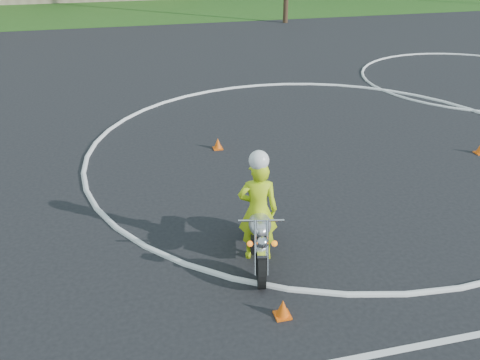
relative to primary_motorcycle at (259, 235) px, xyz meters
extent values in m
plane|color=black|center=(2.96, 1.44, -0.54)|extent=(120.00, 120.00, 0.00)
cube|color=#1E4714|center=(2.96, 28.44, -0.53)|extent=(120.00, 10.00, 0.02)
torus|color=silver|center=(2.96, 4.44, -0.53)|extent=(12.12, 12.12, 0.12)
torus|color=silver|center=(10.96, 9.44, -0.53)|extent=(8.10, 8.10, 0.10)
cylinder|color=black|center=(-0.16, -0.68, -0.22)|extent=(0.26, 0.65, 0.64)
cylinder|color=black|center=(0.17, 0.76, -0.22)|extent=(0.26, 0.65, 0.64)
cube|color=black|center=(0.02, 0.09, -0.12)|extent=(0.42, 0.63, 0.32)
ellipsoid|color=silver|center=(-0.03, -0.11, 0.28)|extent=(0.52, 0.75, 0.30)
cube|color=black|center=(0.09, 0.40, 0.24)|extent=(0.41, 0.68, 0.11)
cylinder|color=silver|center=(-0.23, -0.58, 0.15)|extent=(0.13, 0.38, 0.85)
cylinder|color=#B9B8BF|center=(-0.05, -0.62, 0.15)|extent=(0.13, 0.38, 0.85)
cube|color=white|center=(-0.16, -0.70, 0.12)|extent=(0.20, 0.26, 0.05)
cylinder|color=silver|center=(-0.10, -0.42, 0.54)|extent=(0.73, 0.20, 0.04)
sphere|color=#BBBBC2|center=(-0.18, -0.78, 0.36)|extent=(0.19, 0.19, 0.19)
sphere|color=orange|center=(-0.36, -0.72, 0.33)|extent=(0.10, 0.10, 0.10)
sphere|color=orange|center=(0.01, -0.81, 0.33)|extent=(0.10, 0.10, 0.10)
cylinder|color=white|center=(0.28, 0.47, -0.22)|extent=(0.27, 0.84, 0.08)
imported|color=#B7D616|center=(0.01, 0.14, 0.40)|extent=(0.77, 0.59, 1.87)
sphere|color=white|center=(-0.01, 0.09, 1.36)|extent=(0.34, 0.34, 0.34)
cone|color=#EF580C|center=(0.35, 5.14, -0.39)|extent=(0.22, 0.22, 0.30)
cube|color=#EF580C|center=(0.35, 5.14, -0.53)|extent=(0.24, 0.24, 0.03)
cone|color=#EF580C|center=(-0.05, -1.48, -0.39)|extent=(0.22, 0.22, 0.30)
cube|color=#EF580C|center=(-0.05, -1.48, -0.53)|extent=(0.24, 0.24, 0.03)
cube|color=#EF580C|center=(6.79, 3.21, -0.53)|extent=(0.24, 0.24, 0.03)
camera|label=1|loc=(-2.22, -7.49, 4.89)|focal=40.00mm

